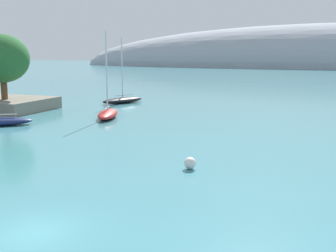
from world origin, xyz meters
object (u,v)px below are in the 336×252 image
Objects in this scene: tree_clump_shore at (2,59)px; mooring_buoy_white at (190,163)px; sailboat_red_outer_mooring at (108,113)px; sailboat_black_near_shore at (123,100)px.

tree_clump_shore is 38.86m from mooring_buoy_white.
sailboat_red_outer_mooring is 25.08m from mooring_buoy_white.
tree_clump_shore is 17.78m from sailboat_red_outer_mooring.
mooring_buoy_white is at bearing -156.53° from sailboat_red_outer_mooring.
sailboat_red_outer_mooring is at bearing -0.29° from tree_clump_shore.
sailboat_red_outer_mooring is at bearing 132.70° from mooring_buoy_white.
sailboat_black_near_shore is at bearing 124.10° from mooring_buoy_white.
sailboat_black_near_shore is at bearing 52.15° from tree_clump_shore.
sailboat_red_outer_mooring reaches higher than sailboat_black_near_shore.
tree_clump_shore is 0.83× the size of sailboat_red_outer_mooring.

